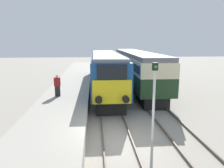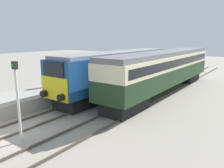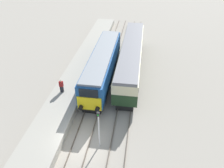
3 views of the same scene
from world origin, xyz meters
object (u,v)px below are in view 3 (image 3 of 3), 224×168
at_px(passenger_carriage, 131,56).
at_px(person_on_platform, 61,86).
at_px(locomotive, 103,64).
at_px(signal_post, 99,127).

bearing_deg(passenger_carriage, person_on_platform, -134.33).
distance_m(locomotive, passenger_carriage, 4.24).
bearing_deg(person_on_platform, locomotive, 51.81).
height_order(person_on_platform, signal_post, signal_post).
bearing_deg(signal_post, passenger_carriage, 82.87).
xyz_separation_m(person_on_platform, signal_post, (5.53, -6.19, 0.64)).
bearing_deg(locomotive, person_on_platform, -128.19).
bearing_deg(person_on_platform, passenger_carriage, 45.67).
bearing_deg(signal_post, locomotive, 98.74).
distance_m(locomotive, person_on_platform, 6.21).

